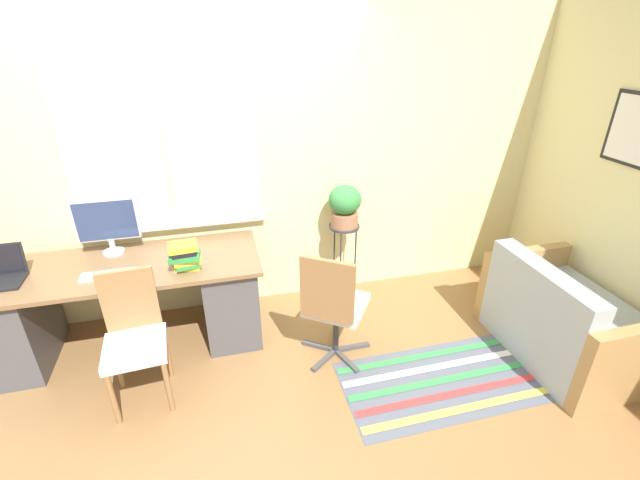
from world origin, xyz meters
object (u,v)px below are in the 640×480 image
keyboard (108,275)px  potted_plant (345,205)px  plant_stand (344,235)px  couch_loveseat (563,322)px  desk_chair_wooden (134,336)px  office_chair_swivel (333,305)px  book_stack (185,256)px  mouse (144,272)px  monitor (107,224)px

keyboard → potted_plant: (1.84, 0.36, 0.20)m
keyboard → plant_stand: size_ratio=0.47×
keyboard → couch_loveseat: 3.36m
desk_chair_wooden → office_chair_swivel: bearing=-4.5°
book_stack → desk_chair_wooden: (-0.36, -0.38, -0.35)m
desk_chair_wooden → plant_stand: 1.84m
book_stack → couch_loveseat: size_ratio=0.19×
book_stack → potted_plant: (1.31, 0.38, 0.11)m
potted_plant → desk_chair_wooden: bearing=-155.5°
keyboard → mouse: bearing=-6.7°
monitor → mouse: (0.26, -0.39, -0.23)m
mouse → couch_loveseat: 3.12m
book_stack → desk_chair_wooden: size_ratio=0.24×
mouse → book_stack: book_stack is taller
keyboard → book_stack: 0.54m
plant_stand → potted_plant: potted_plant is taller
monitor → book_stack: 0.69m
mouse → book_stack: (0.29, 0.01, 0.09)m
desk_chair_wooden → office_chair_swivel: office_chair_swivel is taller
book_stack → plant_stand: (1.31, 0.38, -0.18)m
couch_loveseat → potted_plant: (-1.40, 1.13, 0.66)m
office_chair_swivel → plant_stand: 0.84m
keyboard → couch_loveseat: couch_loveseat is taller
couch_loveseat → potted_plant: potted_plant is taller
mouse → desk_chair_wooden: size_ratio=0.07×
potted_plant → office_chair_swivel: bearing=-112.4°
mouse → book_stack: 0.30m
keyboard → plant_stand: plant_stand is taller
office_chair_swivel → potted_plant: size_ratio=2.59×
book_stack → plant_stand: book_stack is taller
keyboard → book_stack: book_stack is taller
couch_loveseat → plant_stand: 1.83m
couch_loveseat → plant_stand: bearing=51.1°
mouse → potted_plant: (1.59, 0.39, 0.20)m
couch_loveseat → plant_stand: couch_loveseat is taller
monitor → potted_plant: bearing=-0.1°
plant_stand → mouse: bearing=-166.4°
monitor → book_stack: monitor is taller
book_stack → mouse: bearing=-179.0°
desk_chair_wooden → couch_loveseat: 3.09m
potted_plant → book_stack: bearing=-163.7°
monitor → desk_chair_wooden: bearing=-75.9°
mouse → potted_plant: bearing=13.6°
couch_loveseat → plant_stand: (-1.40, 1.13, 0.37)m
keyboard → potted_plant: 1.89m
keyboard → office_chair_swivel: size_ratio=0.38×
desk_chair_wooden → book_stack: bearing=42.4°
plant_stand → monitor: bearing=179.9°
monitor → mouse: 0.52m
office_chair_swivel → couch_loveseat: size_ratio=0.81×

